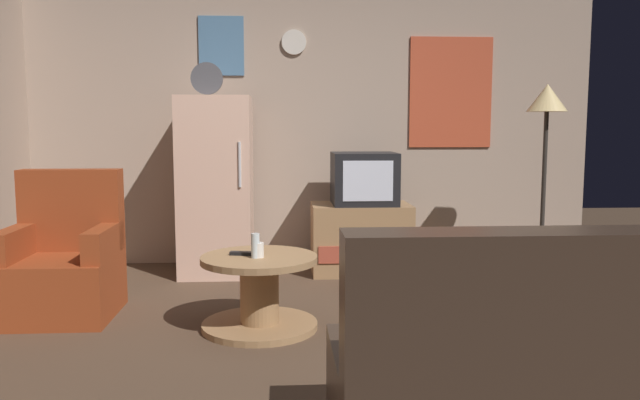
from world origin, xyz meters
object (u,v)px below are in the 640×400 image
(remote_control, at_px, (242,253))
(tv_stand, at_px, (361,238))
(mug_ceramic_white, at_px, (258,250))
(standing_lamp, at_px, (547,113))
(book_stack, at_px, (440,265))
(fridge, at_px, (216,186))
(crt_tv, at_px, (364,178))
(coffee_table, at_px, (259,292))
(wine_glass, at_px, (255,246))
(couch, at_px, (564,382))
(armchair, at_px, (64,265))

(remote_control, bearing_deg, tv_stand, 68.06)
(remote_control, bearing_deg, mug_ceramic_white, -25.44)
(standing_lamp, bearing_deg, book_stack, 161.12)
(fridge, xyz_separation_m, crt_tv, (1.25, -0.03, 0.06))
(coffee_table, relative_size, remote_control, 4.80)
(wine_glass, distance_m, book_stack, 2.17)
(fridge, bearing_deg, wine_glass, -76.03)
(tv_stand, bearing_deg, fridge, 178.85)
(coffee_table, height_order, wine_glass, wine_glass)
(fridge, height_order, book_stack, fridge)
(couch, relative_size, book_stack, 8.01)
(mug_ceramic_white, bearing_deg, standing_lamp, 27.78)
(wine_glass, bearing_deg, fridge, 103.97)
(tv_stand, distance_m, standing_lamp, 1.83)
(standing_lamp, height_order, couch, standing_lamp)
(fridge, height_order, crt_tv, fridge)
(tv_stand, distance_m, coffee_table, 1.70)
(mug_ceramic_white, bearing_deg, remote_control, 144.29)
(crt_tv, relative_size, standing_lamp, 0.34)
(coffee_table, bearing_deg, wine_glass, -108.91)
(armchair, bearing_deg, fridge, 51.83)
(fridge, relative_size, couch, 1.04)
(standing_lamp, bearing_deg, wine_glass, -152.05)
(mug_ceramic_white, bearing_deg, fridge, 104.53)
(fridge, distance_m, remote_control, 1.55)
(wine_glass, bearing_deg, coffee_table, 71.09)
(coffee_table, xyz_separation_m, armchair, (-1.31, 0.38, 0.11))
(remote_control, bearing_deg, couch, -42.30)
(coffee_table, bearing_deg, couch, -54.44)
(mug_ceramic_white, bearing_deg, book_stack, 44.16)
(wine_glass, xyz_separation_m, book_stack, (1.52, 1.48, -0.47))
(fridge, xyz_separation_m, remote_control, (0.31, -1.49, -0.28))
(fridge, relative_size, tv_stand, 2.11)
(armchair, bearing_deg, remote_control, -16.27)
(armchair, distance_m, book_stack, 3.00)
(fridge, distance_m, armchair, 1.51)
(remote_control, bearing_deg, armchair, 174.00)
(tv_stand, bearing_deg, mug_ceramic_white, -118.22)
(fridge, distance_m, standing_lamp, 2.77)
(crt_tv, xyz_separation_m, standing_lamp, (1.43, -0.34, 0.55))
(fridge, distance_m, crt_tv, 1.26)
(standing_lamp, relative_size, wine_glass, 10.60)
(tv_stand, xyz_separation_m, armchair, (-2.12, -1.11, 0.04))
(standing_lamp, xyz_separation_m, mug_ceramic_white, (-2.27, -1.20, -0.85))
(crt_tv, height_order, standing_lamp, standing_lamp)
(tv_stand, bearing_deg, standing_lamp, -13.14)
(tv_stand, height_order, remote_control, tv_stand)
(wine_glass, distance_m, mug_ceramic_white, 0.04)
(mug_ceramic_white, distance_m, book_stack, 2.14)
(standing_lamp, xyz_separation_m, book_stack, (-0.77, 0.26, -1.29))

